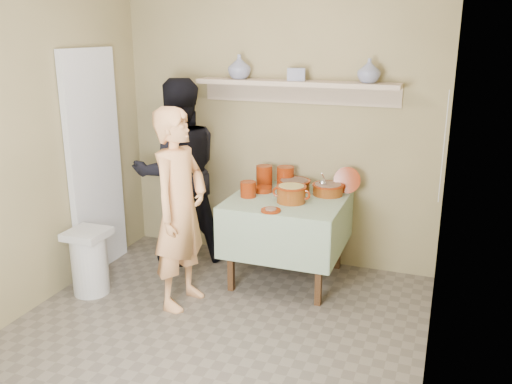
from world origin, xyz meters
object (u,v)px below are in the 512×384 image
at_px(person_helper, 179,172).
at_px(trash_bin, 90,261).
at_px(serving_table, 288,211).
at_px(cazuela_rice, 291,192).
at_px(person_cook, 180,209).

relative_size(person_helper, trash_bin, 3.10).
height_order(person_helper, serving_table, person_helper).
relative_size(cazuela_rice, trash_bin, 0.59).
bearing_deg(person_helper, cazuela_rice, 133.33).
relative_size(person_helper, serving_table, 1.79).
bearing_deg(cazuela_rice, trash_bin, -155.25).
distance_m(serving_table, cazuela_rice, 0.24).
bearing_deg(serving_table, person_helper, 176.13).
height_order(person_cook, person_helper, person_helper).
bearing_deg(cazuela_rice, serving_table, 118.20).
height_order(person_cook, trash_bin, person_cook).
bearing_deg(person_cook, person_helper, 34.30).
bearing_deg(trash_bin, cazuela_rice, 24.75).
bearing_deg(person_cook, trash_bin, 104.13).
bearing_deg(person_cook, cazuela_rice, -44.79).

